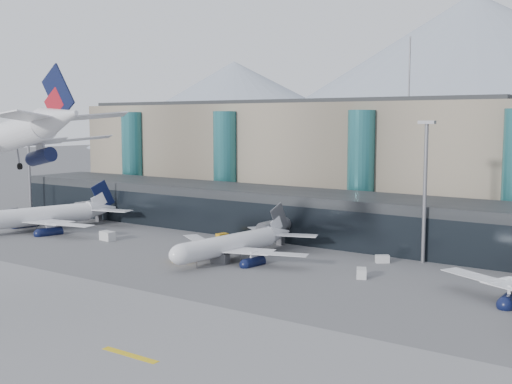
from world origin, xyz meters
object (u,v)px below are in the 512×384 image
(veh_h, at_px, (183,256))
(veh_c, at_px, (220,258))
(jet_parked_mid, at_px, (240,237))
(veh_g, at_px, (361,273))
(veh_b, at_px, (222,237))
(lightmast_left, at_px, (29,162))
(jet_parked_left, at_px, (52,210))
(veh_a, at_px, (107,236))
(veh_d, at_px, (382,259))
(hero_jet, at_px, (9,130))
(veh_f, at_px, (11,212))
(lightmast_mid, at_px, (425,183))

(veh_h, bearing_deg, veh_c, -10.65)
(jet_parked_mid, relative_size, veh_g, 11.97)
(veh_b, xyz_separation_m, veh_g, (39.27, -13.51, 0.09))
(lightmast_left, relative_size, jet_parked_left, 0.67)
(veh_a, distance_m, veh_h, 27.86)
(lightmast_left, distance_m, veh_h, 77.99)
(veh_c, bearing_deg, veh_h, -160.55)
(lightmast_left, bearing_deg, veh_b, -0.23)
(veh_d, height_order, veh_g, veh_g)
(hero_jet, xyz_separation_m, jet_parked_left, (-48.98, 43.86, -19.77))
(lightmast_left, relative_size, veh_g, 9.47)
(veh_c, relative_size, veh_d, 1.31)
(veh_a, bearing_deg, veh_g, 9.24)
(veh_f, bearing_deg, jet_parked_mid, -115.52)
(jet_parked_left, height_order, jet_parked_mid, jet_parked_left)
(jet_parked_mid, height_order, veh_b, jet_parked_mid)
(lightmast_mid, xyz_separation_m, veh_b, (-43.47, -3.26, -13.72))
(veh_h, bearing_deg, veh_g, -21.80)
(veh_a, xyz_separation_m, veh_d, (57.31, 13.44, -0.28))
(jet_parked_left, xyz_separation_m, veh_c, (54.85, -5.90, -3.76))
(veh_d, bearing_deg, lightmast_mid, -0.69)
(lightmast_left, distance_m, veh_f, 14.56)
(lightmast_mid, height_order, veh_c, lightmast_mid)
(veh_a, bearing_deg, lightmast_left, 170.62)
(jet_parked_left, bearing_deg, veh_g, -76.19)
(jet_parked_left, relative_size, jet_parked_mid, 1.18)
(lightmast_left, relative_size, jet_parked_mid, 0.79)
(veh_d, bearing_deg, veh_h, 176.32)
(hero_jet, xyz_separation_m, veh_a, (-27.55, 41.54, -23.43))
(lightmast_mid, height_order, veh_g, lightmast_mid)
(lightmast_mid, height_order, veh_d, lightmast_mid)
(hero_jet, relative_size, veh_b, 14.22)
(veh_c, relative_size, veh_f, 0.83)
(lightmast_left, xyz_separation_m, veh_d, (104.05, -1.38, -13.73))
(jet_parked_mid, xyz_separation_m, veh_g, (25.32, -1.09, -3.18))
(jet_parked_left, bearing_deg, veh_d, -67.24)
(veh_a, height_order, veh_c, veh_a)
(jet_parked_left, relative_size, veh_d, 15.83)
(hero_jet, relative_size, veh_c, 10.89)
(hero_jet, height_order, jet_parked_mid, hero_jet)
(jet_parked_left, bearing_deg, lightmast_left, 78.42)
(veh_c, distance_m, veh_f, 82.00)
(veh_b, bearing_deg, jet_parked_mid, -115.93)
(veh_a, distance_m, veh_b, 24.58)
(veh_c, xyz_separation_m, veh_f, (-81.01, 12.67, 0.19))
(veh_b, bearing_deg, veh_h, -145.05)
(jet_parked_left, xyz_separation_m, veh_h, (48.53, -8.76, -3.57))
(lightmast_mid, relative_size, veh_g, 9.47)
(veh_a, xyz_separation_m, veh_g, (59.07, 1.05, -0.19))
(lightmast_left, bearing_deg, lightmast_mid, 1.56)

